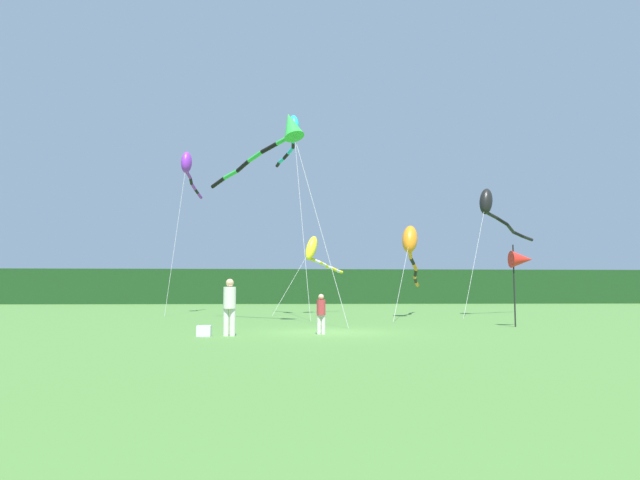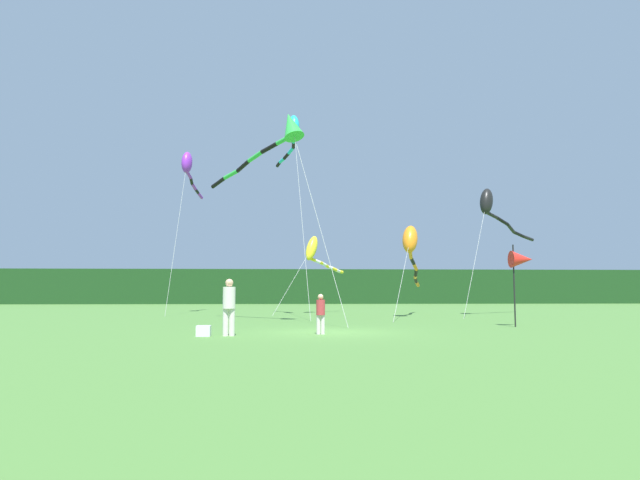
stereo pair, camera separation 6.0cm
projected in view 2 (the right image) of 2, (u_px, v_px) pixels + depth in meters
name	position (u px, v px, depth m)	size (l,w,h in m)	color
ground_plane	(330.00, 332.00, 19.67)	(120.00, 120.00, 0.00)	#477533
distant_treeline	(301.00, 287.00, 64.59)	(108.00, 3.88, 3.90)	#193D19
person_adult	(229.00, 304.00, 18.12)	(0.41, 0.41, 1.84)	silver
person_child	(321.00, 312.00, 18.82)	(0.30, 0.30, 1.35)	silver
cooler_box	(204.00, 331.00, 17.97)	(0.44, 0.39, 0.35)	silver
banner_flag_pole	(521.00, 260.00, 22.91)	(0.90, 0.70, 3.35)	black
kite_orange	(411.00, 245.00, 31.41)	(3.89, 11.09, 5.29)	#B2B2B2
kite_yellow	(314.00, 251.00, 36.56)	(4.80, 6.05, 5.18)	#B2B2B2
kite_black	(491.00, 207.00, 33.29)	(7.02, 7.03, 7.62)	#B2B2B2
kite_purple	(188.00, 167.00, 36.63)	(0.91, 7.53, 10.58)	#B2B2B2
kite_cyan	(293.00, 132.00, 32.81)	(1.96, 8.14, 11.74)	#B2B2B2
kite_green	(282.00, 133.00, 25.72)	(6.50, 7.47, 9.68)	#B2B2B2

